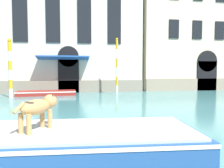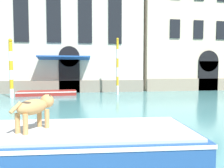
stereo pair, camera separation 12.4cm
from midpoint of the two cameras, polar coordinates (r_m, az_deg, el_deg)
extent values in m
cube|color=beige|center=(23.22, -11.15, 13.87)|extent=(13.51, 6.00, 12.33)
cube|color=gray|center=(19.85, -11.18, -0.66)|extent=(13.51, 0.16, 1.10)
cube|color=black|center=(19.79, -11.46, 2.40)|extent=(1.82, 0.14, 3.22)
cylinder|color=black|center=(19.82, -11.52, 7.05)|extent=(1.82, 0.14, 1.82)
cube|color=black|center=(20.58, -22.97, 12.33)|extent=(1.21, 0.10, 1.61)
cube|color=black|center=(20.15, -15.28, 12.68)|extent=(1.21, 0.10, 1.61)
cube|color=black|center=(20.07, -7.39, 12.81)|extent=(1.21, 0.10, 1.61)
cube|color=black|center=(20.36, 0.42, 12.71)|extent=(1.21, 0.10, 1.61)
cube|color=black|center=(20.89, -23.08, 16.69)|extent=(1.21, 0.10, 1.61)
cube|color=black|center=(20.47, -15.36, 17.13)|extent=(1.21, 0.10, 1.61)
cube|color=black|center=(20.39, -7.43, 17.28)|extent=(1.21, 0.10, 1.61)
cube|color=black|center=(20.68, 0.42, 17.11)|extent=(1.21, 0.10, 1.61)
cube|color=#1E4C99|center=(19.19, -12.78, 6.71)|extent=(4.38, 1.40, 0.29)
cube|color=beige|center=(27.65, 22.48, 17.08)|extent=(15.09, 6.00, 17.15)
cube|color=gray|center=(24.35, 25.84, -0.06)|extent=(15.09, 0.16, 1.19)
cube|color=black|center=(23.59, 23.40, 1.97)|extent=(2.07, 0.14, 2.90)
cylinder|color=black|center=(23.60, 23.49, 5.50)|extent=(2.07, 0.14, 2.07)
cube|color=black|center=(22.22, 15.72, 13.67)|extent=(0.99, 0.10, 1.77)
cube|color=black|center=(23.34, 21.23, 13.06)|extent=(0.99, 0.10, 1.77)
cube|color=black|center=(24.64, 26.18, 12.42)|extent=(0.99, 0.10, 1.77)
cube|color=#234C8C|center=(5.61, -23.95, -14.40)|extent=(8.44, 2.88, 0.58)
cube|color=white|center=(5.54, -24.01, -12.11)|extent=(8.47, 2.91, 0.08)
cube|color=#B2B7BC|center=(5.52, -24.04, -11.21)|extent=(8.18, 2.68, 0.06)
cylinder|color=tan|center=(5.54, -18.37, -8.38)|extent=(0.11, 0.11, 0.44)
cylinder|color=tan|center=(5.37, -16.54, -8.72)|extent=(0.11, 0.11, 0.44)
cylinder|color=tan|center=(5.14, -23.36, -9.43)|extent=(0.11, 0.11, 0.44)
cylinder|color=tan|center=(4.96, -21.56, -9.85)|extent=(0.11, 0.11, 0.44)
ellipsoid|color=tan|center=(5.19, -19.95, -5.70)|extent=(0.76, 0.86, 0.35)
ellipsoid|color=#382D23|center=(5.10, -20.98, -4.80)|extent=(0.41, 0.43, 0.12)
sphere|color=tan|center=(5.49, -16.53, -4.31)|extent=(0.32, 0.32, 0.32)
cone|color=#382D23|center=(5.53, -17.22, -2.99)|extent=(0.10, 0.10, 0.13)
cone|color=#382D23|center=(5.41, -15.87, -3.11)|extent=(0.10, 0.10, 0.13)
cylinder|color=tan|center=(4.89, -23.82, -5.72)|extent=(0.23, 0.28, 0.23)
cube|color=maroon|center=(18.36, -16.88, -2.25)|extent=(4.61, 1.83, 0.35)
cube|color=white|center=(18.35, -16.89, -1.89)|extent=(4.65, 1.86, 0.08)
cube|color=#B2B7BC|center=(18.36, -16.88, -2.31)|extent=(2.55, 1.33, 0.32)
cylinder|color=white|center=(17.36, -25.08, -2.24)|extent=(0.26, 0.26, 0.67)
cylinder|color=gold|center=(17.31, -25.14, -0.04)|extent=(0.26, 0.26, 0.67)
cylinder|color=white|center=(17.28, -25.20, 2.18)|extent=(0.26, 0.26, 0.67)
cylinder|color=gold|center=(17.28, -25.26, 4.39)|extent=(0.26, 0.26, 0.67)
cylinder|color=white|center=(17.31, -25.32, 6.60)|extent=(0.26, 0.26, 0.67)
cylinder|color=gold|center=(17.36, -25.38, 8.81)|extent=(0.26, 0.26, 0.67)
sphere|color=gold|center=(17.41, -25.42, 10.28)|extent=(0.27, 0.27, 0.27)
cylinder|color=white|center=(17.99, 1.07, -1.59)|extent=(0.19, 0.19, 0.74)
cylinder|color=gold|center=(17.94, 1.07, 0.77)|extent=(0.19, 0.19, 0.74)
cylinder|color=white|center=(17.92, 1.07, 3.14)|extent=(0.19, 0.19, 0.74)
cylinder|color=gold|center=(17.93, 1.08, 5.51)|extent=(0.19, 0.19, 0.74)
cylinder|color=white|center=(17.97, 1.08, 7.88)|extent=(0.19, 0.19, 0.74)
cylinder|color=gold|center=(18.04, 1.08, 10.23)|extent=(0.19, 0.19, 0.74)
sphere|color=gold|center=(18.10, 1.09, 11.66)|extent=(0.20, 0.20, 0.20)
camera|label=1|loc=(0.06, -90.28, -0.02)|focal=35.00mm
camera|label=2|loc=(0.06, 89.72, 0.02)|focal=35.00mm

